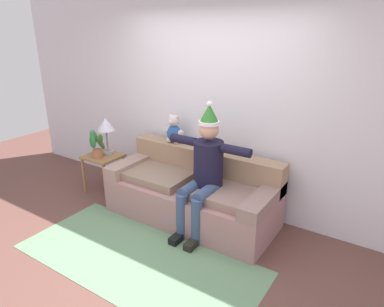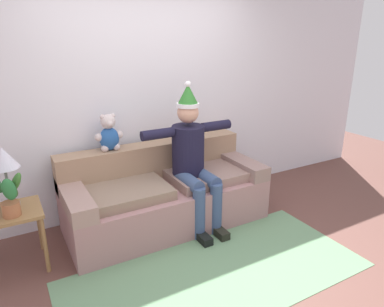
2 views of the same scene
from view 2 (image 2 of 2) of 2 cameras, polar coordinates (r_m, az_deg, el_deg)
ground_plane at (r=3.18m, az=3.99°, el=-18.94°), size 10.00×10.00×0.00m
back_wall at (r=3.94m, az=-8.17°, el=9.93°), size 7.00×0.10×2.70m
couch at (r=3.78m, az=-4.50°, el=-6.61°), size 2.09×0.89×0.82m
person_seated at (r=3.58m, az=0.09°, el=-0.34°), size 1.02×0.77×1.52m
teddy_bear at (r=3.63m, az=-13.44°, el=3.11°), size 0.29×0.17×0.38m
side_table at (r=3.36m, az=-27.43°, el=-9.79°), size 0.49×0.45×0.55m
table_lamp at (r=3.25m, az=-28.52°, el=-1.05°), size 0.24×0.24×0.53m
potted_plant at (r=3.15m, az=-27.80°, el=-5.94°), size 0.28×0.25×0.39m
area_rug at (r=3.17m, az=4.15°, el=-19.04°), size 2.59×1.18×0.01m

